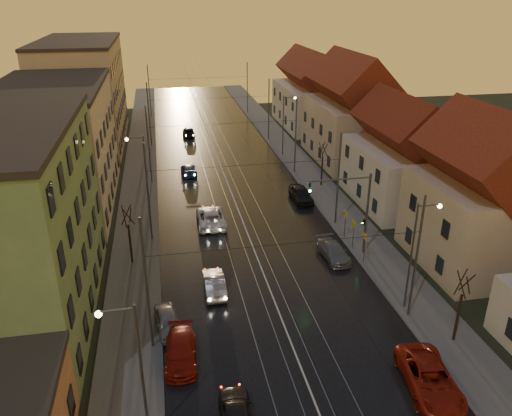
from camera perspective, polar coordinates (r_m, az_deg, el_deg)
road at (r=60.85m, az=-3.69°, el=3.88°), size 16.00×120.00×0.04m
sidewalk_left at (r=60.49m, az=-13.14°, el=3.23°), size 4.00×120.00×0.15m
sidewalk_right at (r=62.78m, az=5.42°, el=4.51°), size 4.00×120.00×0.15m
tram_rail_0 at (r=60.62m, az=-5.76°, el=3.77°), size 0.06×120.00×0.03m
tram_rail_1 at (r=60.75m, az=-4.41°, el=3.86°), size 0.06×120.00×0.03m
tram_rail_2 at (r=60.93m, az=-2.97°, el=3.96°), size 0.06×120.00×0.03m
tram_rail_3 at (r=61.13m, az=-1.64°, el=4.05°), size 0.06×120.00×0.03m
apartment_left_1 at (r=35.47m, az=-27.10°, el=-2.45°), size 10.00×18.00×13.00m
apartment_left_2 at (r=53.91m, az=-21.85°, el=6.28°), size 10.00×20.00×12.00m
apartment_left_3 at (r=76.78m, az=-19.07°, el=12.23°), size 10.00×24.00×14.00m
house_right_1 at (r=42.66m, az=24.27°, el=0.73°), size 8.67×10.20×10.80m
house_right_2 at (r=53.31m, az=16.49°, el=5.30°), size 9.18×12.24×9.20m
house_right_3 at (r=66.16m, az=10.81°, el=10.36°), size 9.18×14.28×11.50m
house_right_4 at (r=82.93m, az=6.24°, el=12.74°), size 9.18×16.32×10.00m
catenary_pole_l_1 at (r=30.46m, az=-12.38°, el=-8.76°), size 0.16×0.16×9.00m
catenary_pole_r_1 at (r=34.20m, az=17.84°, el=-5.58°), size 0.16×0.16×9.00m
catenary_pole_l_2 at (r=43.91m, az=-12.24°, el=1.66°), size 0.16×0.16×9.00m
catenary_pole_r_2 at (r=46.59m, az=9.38°, el=3.18°), size 0.16×0.16×9.00m
catenary_pole_l_3 at (r=58.13m, az=-12.17°, el=7.09°), size 0.16×0.16×9.00m
catenary_pole_r_3 at (r=60.17m, az=4.55°, el=8.11°), size 0.16×0.16×9.00m
catenary_pole_l_4 at (r=72.66m, az=-12.13°, el=10.37°), size 0.16×0.16×9.00m
catenary_pole_r_4 at (r=74.31m, az=1.47°, el=11.17°), size 0.16×0.16×9.00m
catenary_pole_l_5 at (r=90.30m, az=-12.09°, el=12.91°), size 0.16×0.16×9.00m
catenary_pole_r_5 at (r=91.63m, az=-1.00°, el=13.56°), size 0.16×0.16×9.00m
street_lamp_0 at (r=24.59m, az=-13.80°, el=-16.73°), size 1.75×0.32×8.00m
street_lamp_1 at (r=35.02m, az=17.90°, el=-4.16°), size 1.75×0.32×8.00m
street_lamp_2 at (r=49.44m, az=-12.83°, el=4.58°), size 1.75×0.32×8.00m
street_lamp_3 at (r=66.75m, az=3.39°, el=10.04°), size 1.75×0.32×8.00m
traffic_light_mast at (r=41.16m, az=11.38°, el=0.36°), size 5.30×0.32×7.20m
bare_tree_0 at (r=41.16m, az=-14.25°, el=-3.16°), size 1.09×1.09×5.11m
bare_tree_1 at (r=33.84m, az=22.21°, el=-10.61°), size 1.09×1.09×5.11m
bare_tree_2 at (r=56.71m, az=7.57°, el=4.87°), size 1.09×1.09×5.11m
driving_car_0 at (r=27.49m, az=-2.30°, el=-22.55°), size 1.94×4.26×1.42m
driving_car_1 at (r=37.32m, az=-4.79°, el=-8.56°), size 1.52×4.27×1.40m
driving_car_2 at (r=47.54m, az=-5.19°, el=-1.03°), size 2.61×5.57×1.54m
driving_car_3 at (r=60.99m, az=-7.70°, el=4.36°), size 1.88×4.36×1.25m
driving_car_4 at (r=77.68m, az=-7.70°, el=8.65°), size 1.79×4.26×1.44m
parked_left_2 at (r=31.45m, az=-8.60°, el=-15.89°), size 2.12×4.66×1.32m
parked_left_3 at (r=33.98m, az=-10.06°, el=-12.64°), size 2.01×3.92×1.28m
parked_right_0 at (r=30.82m, az=19.23°, el=-17.88°), size 3.23×5.81×1.54m
parked_right_1 at (r=42.08m, az=8.85°, el=-4.91°), size 2.06×4.47×1.26m
parked_right_2 at (r=52.86m, az=5.15°, el=1.59°), size 1.92×4.59×1.55m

